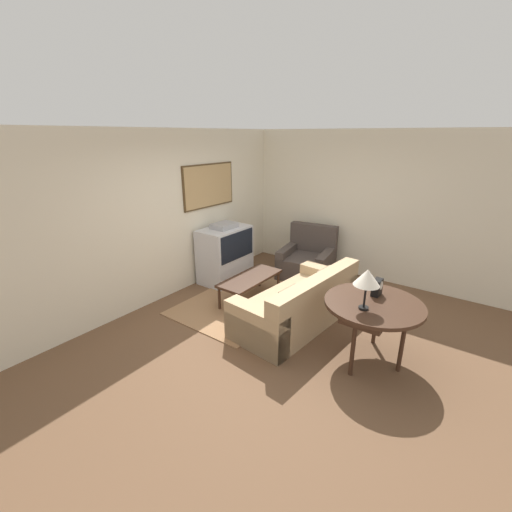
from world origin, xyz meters
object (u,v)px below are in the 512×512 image
object	(u,v)px
coffee_table	(250,280)
armchair	(307,261)
couch	(299,305)
console_table	(374,308)
mantel_clock	(377,287)
table_lamp	(367,278)
tv	(225,254)

from	to	relation	value
coffee_table	armchair	bearing A→B (deg)	-8.84
couch	armchair	size ratio (longest dim) A/B	1.94
console_table	mantel_clock	bearing A→B (deg)	13.39
armchair	table_lamp	distance (m)	2.94
table_lamp	armchair	bearing A→B (deg)	40.50
armchair	table_lamp	size ratio (longest dim) A/B	2.24
couch	coffee_table	size ratio (longest dim) A/B	1.76
table_lamp	tv	bearing A→B (deg)	70.67
armchair	mantel_clock	distance (m)	2.57
couch	mantel_clock	bearing A→B (deg)	93.03
coffee_table	console_table	xyz separation A→B (m)	(-0.40, -2.11, 0.34)
couch	armchair	xyz separation A→B (m)	(1.67, 0.76, 0.01)
couch	mantel_clock	xyz separation A→B (m)	(-0.04, -1.07, 0.59)
table_lamp	mantel_clock	distance (m)	0.51
coffee_table	mantel_clock	xyz separation A→B (m)	(-0.20, -2.06, 0.50)
tv	table_lamp	size ratio (longest dim) A/B	2.33
mantel_clock	table_lamp	bearing A→B (deg)	179.86
tv	console_table	bearing A→B (deg)	-105.12
couch	armchair	bearing A→B (deg)	-150.36
mantel_clock	tv	bearing A→B (deg)	78.38
armchair	table_lamp	world-z (taller)	table_lamp
armchair	mantel_clock	xyz separation A→B (m)	(-1.71, -1.83, 0.58)
mantel_clock	armchair	bearing A→B (deg)	46.91
tv	couch	world-z (taller)	tv
console_table	armchair	bearing A→B (deg)	44.43
table_lamp	coffee_table	bearing A→B (deg)	73.12
tv	console_table	distance (m)	3.12
console_table	couch	bearing A→B (deg)	77.67
armchair	console_table	size ratio (longest dim) A/B	0.94
tv	couch	bearing A→B (deg)	-106.73
couch	coffee_table	xyz separation A→B (m)	(0.16, 0.99, 0.09)
tv	coffee_table	xyz separation A→B (m)	(-0.41, -0.90, -0.14)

